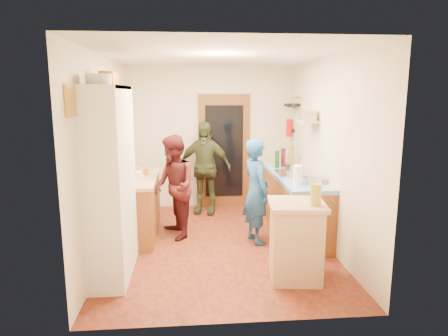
{
  "coord_description": "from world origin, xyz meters",
  "views": [
    {
      "loc": [
        -0.39,
        -5.38,
        2.12
      ],
      "look_at": [
        0.09,
        0.15,
        1.07
      ],
      "focal_mm": 32.0,
      "sensor_mm": 36.0,
      "label": 1
    }
  ],
  "objects": [
    {
      "name": "ext_bracket",
      "position": [
        1.47,
        1.7,
        1.45
      ],
      "size": [
        0.06,
        0.1,
        0.04
      ],
      "primitive_type": "cube",
      "color": "black",
      "rests_on": "wall_right"
    },
    {
      "name": "ceiling",
      "position": [
        0.0,
        0.0,
        2.61
      ],
      "size": [
        3.0,
        4.0,
        0.02
      ],
      "primitive_type": "cube",
      "color": "silver",
      "rests_on": "ground"
    },
    {
      "name": "left_counter_top",
      "position": [
        -1.2,
        0.45,
        0.88
      ],
      "size": [
        0.64,
        1.44,
        0.05
      ],
      "primitive_type": "cube",
      "color": "tan",
      "rests_on": "left_counter_base"
    },
    {
      "name": "picture_frame",
      "position": [
        -1.48,
        -1.55,
        2.05
      ],
      "size": [
        0.03,
        0.25,
        0.3
      ],
      "primitive_type": "cube",
      "color": "gold",
      "rests_on": "wall_left"
    },
    {
      "name": "island_top",
      "position": [
        0.8,
        -1.13,
        0.89
      ],
      "size": [
        0.69,
        0.69,
        0.05
      ],
      "primitive_type": "cube",
      "rotation": [
        0.0,
        0.0,
        -0.12
      ],
      "color": "tan",
      "rests_on": "island_base"
    },
    {
      "name": "wall_left",
      "position": [
        -1.51,
        0.0,
        1.3
      ],
      "size": [
        0.02,
        4.0,
        2.6
      ],
      "primitive_type": "cube",
      "color": "beige",
      "rests_on": "ground"
    },
    {
      "name": "door_glass",
      "position": [
        0.25,
        1.94,
        1.05
      ],
      "size": [
        0.7,
        0.02,
        1.7
      ],
      "primitive_type": "cube",
      "color": "black",
      "rests_on": "door_frame"
    },
    {
      "name": "right_counter_base",
      "position": [
        1.2,
        0.5,
        0.42
      ],
      "size": [
        0.6,
        2.2,
        0.84
      ],
      "primitive_type": "cube",
      "color": "#905923",
      "rests_on": "ground"
    },
    {
      "name": "island_base",
      "position": [
        0.8,
        -1.13,
        0.43
      ],
      "size": [
        0.61,
        0.61,
        0.86
      ],
      "primitive_type": "cube",
      "rotation": [
        0.0,
        0.0,
        -0.12
      ],
      "color": "tan",
      "rests_on": "ground"
    },
    {
      "name": "plate_stack",
      "position": [
        -1.3,
        -1.13,
        2.25
      ],
      "size": [
        0.26,
        0.26,
        0.11
      ],
      "primitive_type": "cylinder",
      "color": "white",
      "rests_on": "hutch_top_shelf"
    },
    {
      "name": "bottle_a",
      "position": [
        1.05,
        1.03,
        1.04
      ],
      "size": [
        0.09,
        0.09,
        0.28
      ],
      "primitive_type": "cylinder",
      "rotation": [
        0.0,
        0.0,
        -0.26
      ],
      "color": "#143F14",
      "rests_on": "right_counter_top"
    },
    {
      "name": "orange_pot_b",
      "position": [
        -1.3,
        -0.43,
        2.27
      ],
      "size": [
        0.16,
        0.16,
        0.15
      ],
      "primitive_type": "cylinder",
      "color": "orange",
      "rests_on": "hutch_top_shelf"
    },
    {
      "name": "wall_front",
      "position": [
        0.0,
        -2.01,
        1.3
      ],
      "size": [
        3.0,
        0.02,
        2.6
      ],
      "primitive_type": "cube",
      "color": "beige",
      "rests_on": "ground"
    },
    {
      "name": "oil_jar",
      "position": [
        0.97,
        -1.27,
        1.03
      ],
      "size": [
        0.13,
        0.13,
        0.24
      ],
      "primitive_type": "cylinder",
      "rotation": [
        0.0,
        0.0,
        -0.12
      ],
      "color": "#AD9E2D",
      "rests_on": "island_top"
    },
    {
      "name": "bottle_b",
      "position": [
        1.18,
        1.15,
        1.05
      ],
      "size": [
        0.09,
        0.09,
        0.31
      ],
      "primitive_type": "cylinder",
      "rotation": [
        0.0,
        0.0,
        0.17
      ],
      "color": "#591419",
      "rests_on": "right_counter_top"
    },
    {
      "name": "cutting_board",
      "position": [
        0.76,
        -1.08,
        0.9
      ],
      "size": [
        0.38,
        0.32,
        0.02
      ],
      "primitive_type": "cube",
      "rotation": [
        0.0,
        0.0,
        -0.12
      ],
      "color": "white",
      "rests_on": "island_top"
    },
    {
      "name": "person_left",
      "position": [
        -0.62,
        0.39,
        0.76
      ],
      "size": [
        0.77,
        0.88,
        1.53
      ],
      "primitive_type": "imported",
      "rotation": [
        0.0,
        0.0,
        -1.27
      ],
      "color": "#431519",
      "rests_on": "ground"
    },
    {
      "name": "chopping_board",
      "position": [
        -1.18,
        1.03,
        0.91
      ],
      "size": [
        0.35,
        0.3,
        0.02
      ],
      "primitive_type": "cube",
      "rotation": [
        0.0,
        0.0,
        -0.29
      ],
      "color": "tan",
      "rests_on": "left_counter_top"
    },
    {
      "name": "wall_back",
      "position": [
        0.0,
        2.01,
        1.3
      ],
      "size": [
        3.0,
        0.02,
        2.6
      ],
      "primitive_type": "cube",
      "color": "beige",
      "rests_on": "ground"
    },
    {
      "name": "mixing_bowl",
      "position": [
        1.3,
        -0.12,
        0.96
      ],
      "size": [
        0.35,
        0.35,
        0.11
      ],
      "primitive_type": "cylinder",
      "rotation": [
        0.0,
        0.0,
        0.23
      ],
      "color": "silver",
      "rests_on": "right_counter_top"
    },
    {
      "name": "pot_on_hob",
      "position": [
        1.15,
        0.44,
        1.01
      ],
      "size": [
        0.2,
        0.2,
        0.13
      ],
      "primitive_type": "cylinder",
      "color": "silver",
      "rests_on": "hob"
    },
    {
      "name": "wall_shelf",
      "position": [
        1.37,
        0.45,
        1.7
      ],
      "size": [
        0.26,
        0.42,
        0.03
      ],
      "primitive_type": "cube",
      "color": "tan",
      "rests_on": "wall_right"
    },
    {
      "name": "right_counter_top",
      "position": [
        1.2,
        0.5,
        0.87
      ],
      "size": [
        0.62,
        2.22,
        0.06
      ],
      "primitive_type": "cube",
      "color": "blue",
      "rests_on": "right_counter_base"
    },
    {
      "name": "person_hob",
      "position": [
        0.57,
        0.04,
        0.75
      ],
      "size": [
        0.49,
        0.62,
        1.5
      ],
      "primitive_type": "imported",
      "rotation": [
        0.0,
        0.0,
        1.85
      ],
      "color": "#1D4C8C",
      "rests_on": "ground"
    },
    {
      "name": "kettle",
      "position": [
        -1.25,
        0.23,
        0.98
      ],
      "size": [
        0.15,
        0.15,
        0.16
      ],
      "primitive_type": "cylinder",
      "rotation": [
        0.0,
        0.0,
        -0.05
      ],
      "color": "white",
      "rests_on": "left_counter_top"
    },
    {
      "name": "orange_bowl",
      "position": [
        -1.12,
        0.67,
        0.94
      ],
      "size": [
        0.24,
        0.24,
        0.09
      ],
      "primitive_type": "cylinder",
      "rotation": [
        0.0,
        0.0,
        0.26
      ],
      "color": "orange",
      "rests_on": "left_counter_top"
    },
    {
      "name": "pan_hang_c",
      "position": [
        1.4,
        1.75,
        1.91
      ],
      "size": [
        0.17,
        0.17,
        0.05
      ],
      "primitive_type": "cylinder",
      "color": "black",
      "rests_on": "pan_rail"
    },
    {
      "name": "fire_extinguisher",
      "position": [
        1.41,
        1.7,
        1.5
      ],
      "size": [
        0.11,
        0.11,
        0.32
      ],
      "primitive_type": "cylinder",
      "color": "red",
      "rests_on": "wall_right"
    },
    {
      "name": "hutch_body",
      "position": [
        -1.3,
        -0.8,
        1.1
      ],
      "size": [
        0.4,
        1.2,
        2.2
      ],
      "primitive_type": "cube",
      "color": "white",
      "rests_on": "ground"
    },
    {
      "name": "pan_rail",
      "position": [
        1.46,
        1.52,
        2.05
      ],
      "size": [
        0.02,
        0.65,
        0.02
      ],
      "primitive_type": "cylinder",
      "rotation": [
        1.57,
        0.0,
        0.0
      ],
      "color": "silver",
      "rests_on": "wall_right"
    },
    {
      "name": "floor",
      "position": [
        0.0,
        0.0,
        -0.01
      ],
      "size": [
        3.0,
        4.0,
        0.02
      ],
      "primitive_type": "cube",
      "color": "maroon",
      "rests_on": "ground"
    },
    {
      "name": "bottle_c",
      "position": [
        1.31,
        1.15,
        1.07
      ],
      "size": [
        0.1,
        0.1,
        0.34
      ],
      "primitive_type": "cylinder",
      "rotation": [
        0.0,
        0.0,
        -0.21
      ],
      "color": "olive",
      "rests_on": "right_counter_top"
    },
    {
      "name": "wall_right",
      "position": [
        1.51,
        0.0,
        1.3
      ],
      "size": [
        0.02,
        4.0,
        2.6
      ],
      "primitive_type": "cube",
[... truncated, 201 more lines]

